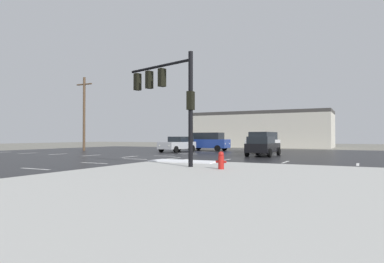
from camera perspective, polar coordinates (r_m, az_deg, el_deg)
name	(u,v)px	position (r m, az deg, el deg)	size (l,w,h in m)	color
ground_plane	(151,158)	(25.28, -7.08, -4.51)	(120.00, 120.00, 0.00)	slate
road_asphalt	(151,158)	(25.28, -7.08, -4.48)	(44.00, 44.00, 0.02)	black
sidewalk_corner	(271,193)	(9.27, 13.52, -10.32)	(18.00, 18.00, 0.14)	#B2B2AD
snow_strip_curbside	(184,161)	(19.26, -1.40, -5.13)	(4.00, 1.60, 0.06)	white
lane_markings	(154,159)	(23.46, -6.53, -4.73)	(36.15, 36.15, 0.01)	silver
traffic_signal_mast	(169,90)	(17.21, -4.02, 7.13)	(4.55, 1.47, 5.59)	black
fire_hydrant	(221,160)	(14.89, 5.03, -4.96)	(0.48, 0.26, 0.79)	red
strip_building_background	(261,130)	(52.53, 11.78, 0.32)	(20.80, 8.00, 5.38)	beige
suv_blue	(208,141)	(37.23, 2.69, -1.67)	(4.85, 2.19, 2.03)	navy
sedan_silver	(178,144)	(34.48, -2.38, -2.13)	(2.38, 4.66, 1.58)	#B7BABF
sedan_black	(263,146)	(27.47, 12.10, -2.42)	(2.02, 4.54, 1.58)	black
suv_white	(263,142)	(33.06, 12.20, -1.75)	(2.45, 4.94, 2.03)	white
utility_pole_far	(84,112)	(39.35, -18.10, 3.19)	(2.20, 0.28, 8.33)	brown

